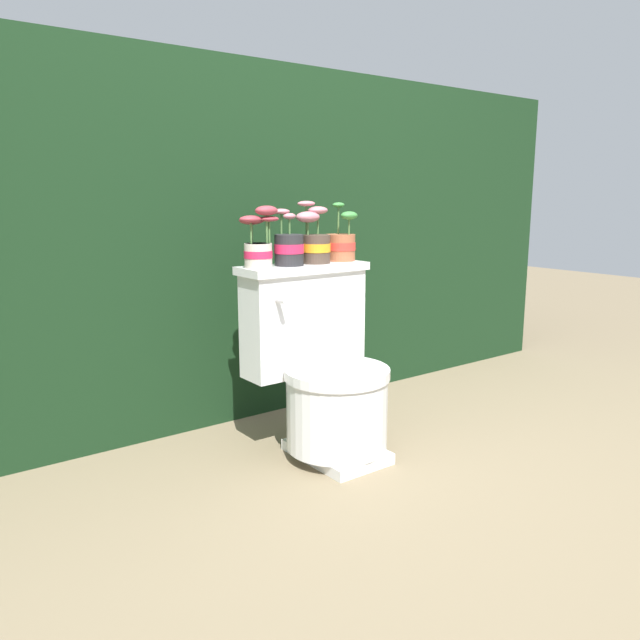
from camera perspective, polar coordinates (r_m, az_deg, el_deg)
The scene contains 7 objects.
ground_plane at distance 2.36m, azimuth 1.94°, elevation -12.44°, with size 12.00×12.00×0.00m, color #75664C.
hedge_backdrop at distance 3.12m, azimuth -11.13°, elevation 7.34°, with size 3.83×1.09×1.49m.
toilet at distance 2.32m, azimuth 0.28°, elevation -4.79°, with size 0.51×0.48×0.70m.
potted_plant_left at distance 2.23m, azimuth -5.67°, elevation 7.09°, with size 0.15×0.11×0.22m.
potted_plant_midleft at distance 2.30m, azimuth -2.88°, elevation 6.70°, with size 0.11×0.12×0.21m.
potted_plant_middle at distance 2.37m, azimuth -0.48°, elevation 7.32°, with size 0.14×0.12×0.23m.
potted_plant_midright at distance 2.47m, azimuth 1.93°, elevation 6.98°, with size 0.12×0.12×0.23m.
Camera 1 is at (-1.36, -1.68, 0.95)m, focal length 35.00 mm.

